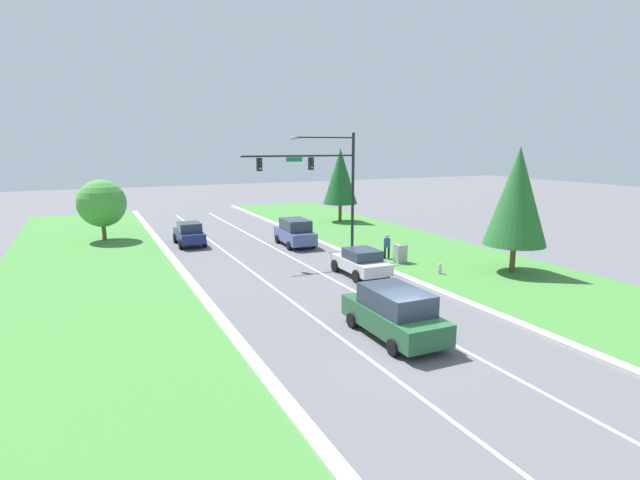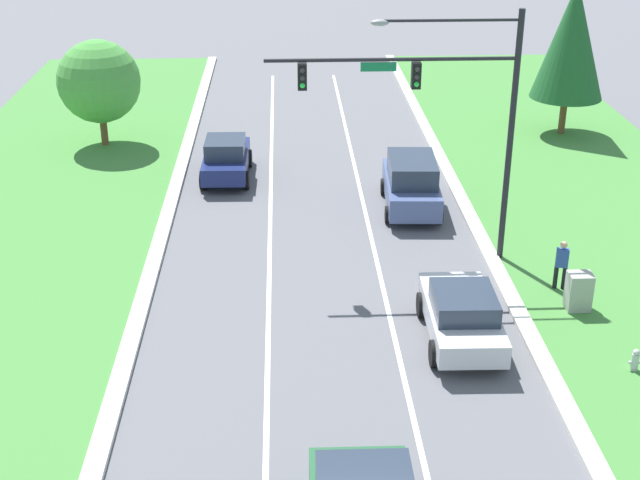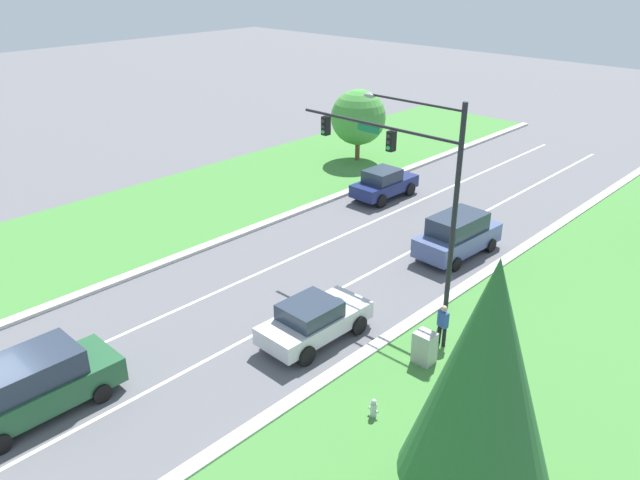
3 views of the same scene
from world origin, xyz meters
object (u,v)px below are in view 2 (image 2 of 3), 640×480
oak_near_left_tree (99,82)px  conifer_near_right_tree (572,40)px  traffic_signal_mast (444,100)px  fire_hydrant (635,361)px  silver_sedan (462,314)px  navy_sedan (226,158)px  slate_blue_suv (411,183)px  pedestrian (562,264)px  utility_cabinet (579,293)px

oak_near_left_tree → conifer_near_right_tree: bearing=2.1°
traffic_signal_mast → fire_hydrant: size_ratio=11.87×
traffic_signal_mast → silver_sedan: 7.00m
traffic_signal_mast → silver_sedan: size_ratio=1.88×
navy_sedan → fire_hydrant: 19.12m
slate_blue_suv → pedestrian: slate_blue_suv is taller
navy_sedan → conifer_near_right_tree: 16.85m
traffic_signal_mast → oak_near_left_tree: (-13.19, 12.63, -2.51)m
silver_sedan → utility_cabinet: silver_sedan is taller
silver_sedan → utility_cabinet: 4.11m
conifer_near_right_tree → oak_near_left_tree: (-21.40, -0.77, -1.48)m
slate_blue_suv → oak_near_left_tree: 15.40m
navy_sedan → slate_blue_suv: (7.19, -3.60, 0.14)m
slate_blue_suv → utility_cabinet: (3.89, -8.24, -0.40)m
conifer_near_right_tree → utility_cabinet: bearing=-104.9°
traffic_signal_mast → oak_near_left_tree: 18.43m
utility_cabinet → fire_hydrant: 3.42m
slate_blue_suv → pedestrian: 7.86m
pedestrian → conifer_near_right_tree: size_ratio=0.24×
navy_sedan → utility_cabinet: size_ratio=3.46×
traffic_signal_mast → fire_hydrant: 9.68m
pedestrian → fire_hydrant: (0.65, -4.69, -0.59)m
traffic_signal_mast → oak_near_left_tree: size_ratio=1.71×
pedestrian → conifer_near_right_tree: 16.81m
navy_sedan → pedestrian: 15.16m
silver_sedan → pedestrian: size_ratio=2.62×
silver_sedan → navy_sedan: (-7.26, 13.37, 0.05)m
utility_cabinet → conifer_near_right_tree: bearing=75.1°
utility_cabinet → conifer_near_right_tree: 18.08m
fire_hydrant → oak_near_left_tree: oak_near_left_tree is taller
conifer_near_right_tree → oak_near_left_tree: conifer_near_right_tree is taller
utility_cabinet → oak_near_left_tree: bearing=136.0°
slate_blue_suv → fire_hydrant: 12.43m
fire_hydrant → oak_near_left_tree: bearing=131.4°
silver_sedan → slate_blue_suv: 9.77m
traffic_signal_mast → conifer_near_right_tree: 15.75m
conifer_near_right_tree → traffic_signal_mast: bearing=-121.5°
traffic_signal_mast → navy_sedan: size_ratio=1.93×
utility_cabinet → slate_blue_suv: bearing=115.3°
slate_blue_suv → pedestrian: bearing=-58.7°
navy_sedan → utility_cabinet: (11.07, -11.84, -0.26)m
utility_cabinet → conifer_near_right_tree: (4.53, 17.07, 3.86)m
navy_sedan → oak_near_left_tree: bearing=143.4°
navy_sedan → fire_hydrant: bearing=-51.7°
fire_hydrant → conifer_near_right_tree: size_ratio=0.10×
navy_sedan → slate_blue_suv: bearing=-25.6°
conifer_near_right_tree → oak_near_left_tree: 21.46m
silver_sedan → slate_blue_suv: slate_blue_suv is taller
pedestrian → fire_hydrant: pedestrian is taller
silver_sedan → fire_hydrant: silver_sedan is taller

